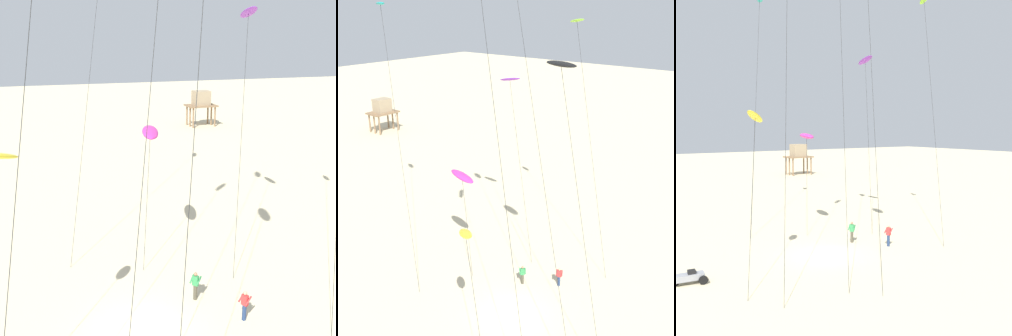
# 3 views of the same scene
# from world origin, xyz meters

# --- Properties ---
(ground_plane) EXTENTS (260.00, 260.00, 0.00)m
(ground_plane) POSITION_xyz_m (0.00, 0.00, 0.00)
(ground_plane) COLOR beige
(kite_magenta) EXTENTS (2.09, 3.62, 8.74)m
(kite_magenta) POSITION_xyz_m (2.94, 7.60, 8.37)
(kite_magenta) COLOR #D8339E
(kite_magenta) RESTS_ON ground
(kite_purple) EXTENTS (3.50, 6.23, 15.94)m
(kite_purple) POSITION_xyz_m (9.50, 7.71, 15.36)
(kite_purple) COLOR purple
(kite_purple) RESTS_ON ground
(kite_lime) EXTENTS (4.43, 7.32, 20.75)m
(kite_lime) POSITION_xyz_m (12.35, 2.81, 19.91)
(kite_lime) COLOR #8CD833
(kite_lime) RESTS_ON ground
(kite_teal) EXTENTS (5.42, 8.98, 21.97)m
(kite_teal) POSITION_xyz_m (2.14, 15.35, 21.26)
(kite_teal) COLOR teal
(kite_teal) RESTS_ON ground
(kite_yellow) EXTENTS (3.21, 4.82, 10.24)m
(kite_yellow) POSITION_xyz_m (-5.59, -1.01, 9.70)
(kite_yellow) COLOR yellow
(kite_yellow) RESTS_ON ground
(kite_flyer_nearest) EXTENTS (0.73, 0.73, 1.67)m
(kite_flyer_nearest) POSITION_xyz_m (3.64, 1.74, 0.89)
(kite_flyer_nearest) COLOR #4C4738
(kite_flyer_nearest) RESTS_ON ground
(kite_flyer_middle) EXTENTS (0.68, 0.70, 1.67)m
(kite_flyer_middle) POSITION_xyz_m (5.30, -0.77, 0.89)
(kite_flyer_middle) COLOR navy
(kite_flyer_middle) RESTS_ON ground
(stilt_house) EXTENTS (4.94, 3.57, 5.93)m
(stilt_house) POSITION_xyz_m (24.52, 48.41, 4.23)
(stilt_house) COLOR #846647
(stilt_house) RESTS_ON ground
(beach_buggy) EXTENTS (2.10, 1.08, 0.82)m
(beach_buggy) POSITION_xyz_m (-9.57, -0.38, 0.43)
(beach_buggy) COLOR gray
(beach_buggy) RESTS_ON ground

